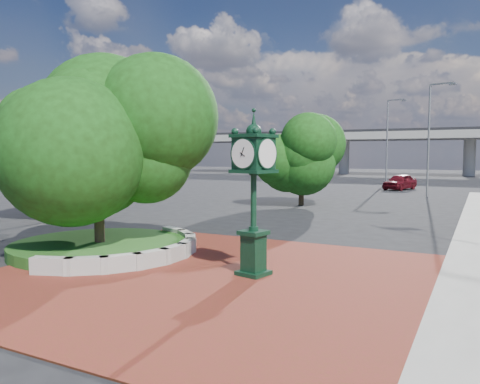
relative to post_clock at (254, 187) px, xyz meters
name	(u,v)px	position (x,y,z in m)	size (l,w,h in m)	color
ground	(222,268)	(-1.26, 0.37, -2.59)	(200.00, 200.00, 0.00)	black
plaza	(205,275)	(-1.26, -0.63, -2.57)	(12.00, 12.00, 0.04)	brown
planter_wall	(151,251)	(-3.97, 0.37, -2.32)	(2.96, 6.77, 0.54)	#9E9B93
grass_bed	(100,247)	(-6.26, 0.37, -2.39)	(6.10, 6.10, 0.40)	#124115
overpass	(435,135)	(-1.48, 70.37, 3.95)	(90.00, 12.00, 7.50)	#9E9B93
tree_planter	(98,148)	(-6.26, 0.37, 1.14)	(5.20, 5.20, 6.33)	#38281C
tree_northwest	(53,142)	(-14.26, 5.37, 1.54)	(5.60, 5.60, 6.93)	#38281C
tree_street	(302,158)	(-5.26, 18.37, 0.65)	(4.40, 4.40, 5.45)	#38281C
post_clock	(254,187)	(0.00, 0.00, 0.00)	(1.14, 1.14, 4.71)	black
parked_car	(400,182)	(-1.49, 36.16, -1.81)	(1.84, 4.58, 1.56)	#520B13
street_lamp_near	(432,131)	(1.93, 29.07, 2.78)	(2.02, 0.69, 9.15)	slate
street_lamp_far	(389,135)	(-4.22, 45.24, 3.18)	(2.20, 0.60, 9.85)	slate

